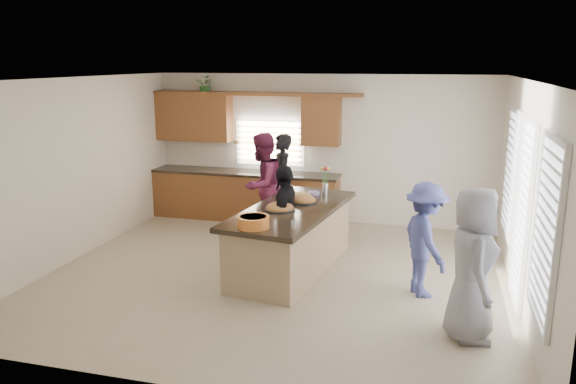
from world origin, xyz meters
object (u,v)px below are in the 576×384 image
(woman_left_back, at_px, (281,181))
(woman_right_back, at_px, (425,240))
(island, at_px, (292,240))
(salad_bowl, at_px, (253,221))
(woman_left_mid, at_px, (262,185))
(woman_right_front, at_px, (473,264))
(woman_left_front, at_px, (285,218))

(woman_left_back, relative_size, woman_right_back, 1.14)
(woman_right_back, bearing_deg, woman_left_back, 20.66)
(island, height_order, woman_left_back, woman_left_back)
(salad_bowl, xyz_separation_m, woman_left_mid, (-0.68, 2.53, -0.11))
(salad_bowl, xyz_separation_m, woman_right_front, (2.68, -0.45, -0.16))
(salad_bowl, bearing_deg, woman_left_mid, 105.10)
(salad_bowl, relative_size, woman_left_front, 0.27)
(salad_bowl, distance_m, woman_left_back, 3.26)
(woman_left_back, relative_size, woman_left_front, 1.10)
(salad_bowl, height_order, woman_right_front, woman_right_front)
(woman_left_back, relative_size, woman_left_mid, 0.95)
(island, height_order, woman_right_front, woman_right_front)
(woman_left_back, distance_m, woman_left_front, 2.22)
(woman_left_back, bearing_deg, woman_right_back, 30.06)
(woman_right_back, bearing_deg, woman_right_front, -179.49)
(salad_bowl, bearing_deg, woman_left_back, 99.36)
(woman_left_mid, bearing_deg, woman_right_back, 71.44)
(woman_left_back, xyz_separation_m, woman_right_front, (3.21, -3.66, 0.00))
(woman_left_mid, distance_m, woman_right_front, 4.49)
(island, relative_size, woman_left_front, 1.80)
(woman_right_back, relative_size, woman_right_front, 0.88)
(woman_left_front, xyz_separation_m, woman_right_front, (2.55, -1.55, 0.08))
(woman_left_front, relative_size, woman_right_back, 1.03)
(salad_bowl, relative_size, woman_left_back, 0.24)
(woman_left_front, bearing_deg, salad_bowl, -8.75)
(woman_left_front, bearing_deg, woman_right_front, 56.49)
(island, relative_size, woman_right_back, 1.85)
(island, xyz_separation_m, woman_right_front, (2.45, -1.53, 0.42))
(woman_left_back, bearing_deg, salad_bowl, -6.70)
(woman_right_back, bearing_deg, woman_left_mid, 30.81)
(island, bearing_deg, woman_left_mid, 130.03)
(island, height_order, woman_right_back, woman_right_back)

